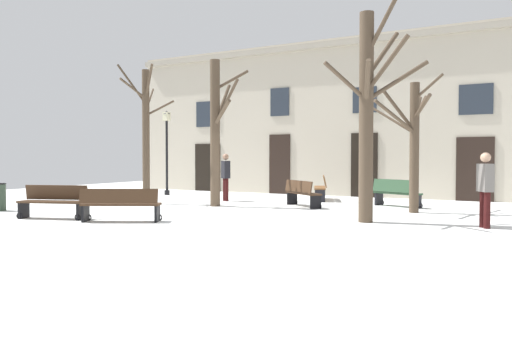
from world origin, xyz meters
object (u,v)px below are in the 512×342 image
(bench_near_lamp, at_px, (302,193))
(bench_back_to_back_left, at_px, (396,193))
(streetlamp, at_px, (167,143))
(bench_far_corner, at_px, (121,204))
(tree_left_of_center, at_px, (413,139))
(person_by_shop_door, at_px, (226,175))
(tree_foreground, at_px, (146,130))
(tree_near_facade, at_px, (216,129))
(bench_by_litter_bin, at_px, (53,201))
(person_crossing_plaza, at_px, (485,186))
(bench_near_center_tree, at_px, (321,187))
(tree_right_of_center, at_px, (368,110))

(bench_near_lamp, height_order, bench_back_to_back_left, bench_back_to_back_left)
(streetlamp, bearing_deg, bench_far_corner, -59.12)
(bench_near_lamp, relative_size, bench_back_to_back_left, 0.96)
(tree_left_of_center, distance_m, person_by_shop_door, 6.78)
(tree_foreground, distance_m, tree_near_facade, 2.65)
(tree_foreground, height_order, tree_left_of_center, tree_foreground)
(bench_by_litter_bin, bearing_deg, person_crossing_plaza, 0.94)
(bench_near_lamp, height_order, person_by_shop_door, person_by_shop_door)
(tree_left_of_center, height_order, bench_far_corner, tree_left_of_center)
(bench_back_to_back_left, bearing_deg, tree_foreground, 42.06)
(bench_far_corner, xyz_separation_m, bench_near_center_tree, (2.21, 8.02, 0.05))
(bench_far_corner, bearing_deg, bench_near_lamp, -141.83)
(tree_near_facade, relative_size, bench_by_litter_bin, 2.59)
(tree_foreground, relative_size, person_by_shop_door, 2.78)
(bench_far_corner, relative_size, person_crossing_plaza, 1.14)
(bench_near_lamp, xyz_separation_m, person_by_shop_door, (-3.22, 0.60, 0.51))
(streetlamp, relative_size, bench_far_corner, 1.84)
(tree_foreground, distance_m, bench_back_to_back_left, 8.57)
(bench_near_lamp, height_order, person_crossing_plaza, person_crossing_plaza)
(tree_near_facade, xyz_separation_m, bench_far_corner, (0.00, -4.32, -2.07))
(tree_near_facade, height_order, bench_back_to_back_left, tree_near_facade)
(tree_foreground, height_order, bench_near_lamp, tree_foreground)
(bench_back_to_back_left, bearing_deg, tree_left_of_center, 139.53)
(bench_far_corner, relative_size, bench_near_lamp, 1.23)
(tree_left_of_center, xyz_separation_m, streetlamp, (-10.30, 1.88, 0.06))
(bench_near_center_tree, xyz_separation_m, person_by_shop_door, (-2.93, -1.96, 0.47))
(bench_far_corner, height_order, person_by_shop_door, person_by_shop_door)
(bench_near_lamp, distance_m, bench_by_litter_bin, 7.33)
(bench_near_center_tree, xyz_separation_m, person_crossing_plaza, (5.70, -4.97, 0.46))
(bench_near_lamp, relative_size, bench_near_center_tree, 0.85)
(bench_near_center_tree, bearing_deg, tree_right_of_center, 9.68)
(bench_far_corner, bearing_deg, bench_back_to_back_left, -154.27)
(tree_right_of_center, height_order, bench_by_litter_bin, tree_right_of_center)
(tree_right_of_center, bearing_deg, tree_left_of_center, 77.46)
(bench_near_center_tree, distance_m, bench_back_to_back_left, 3.19)
(bench_by_litter_bin, bearing_deg, person_by_shop_door, 60.81)
(tree_near_facade, distance_m, bench_back_to_back_left, 6.12)
(tree_foreground, distance_m, bench_near_lamp, 5.73)
(tree_left_of_center, distance_m, tree_near_facade, 6.04)
(bench_near_lamp, bearing_deg, bench_by_litter_bin, 90.28)
(tree_right_of_center, distance_m, bench_near_lamp, 4.52)
(tree_left_of_center, xyz_separation_m, bench_near_center_tree, (-3.71, 2.60, -1.63))
(bench_by_litter_bin, relative_size, person_by_shop_door, 1.06)
(bench_near_center_tree, bearing_deg, bench_by_litter_bin, -47.86)
(bench_by_litter_bin, bearing_deg, tree_near_facade, 48.89)
(tree_right_of_center, xyz_separation_m, person_by_shop_door, (-6.06, 3.28, -1.78))
(tree_foreground, height_order, bench_near_center_tree, tree_foreground)
(tree_foreground, height_order, bench_back_to_back_left, tree_foreground)
(bench_back_to_back_left, xyz_separation_m, person_by_shop_door, (-5.90, -0.79, 0.51))
(person_crossing_plaza, relative_size, person_by_shop_door, 0.99)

